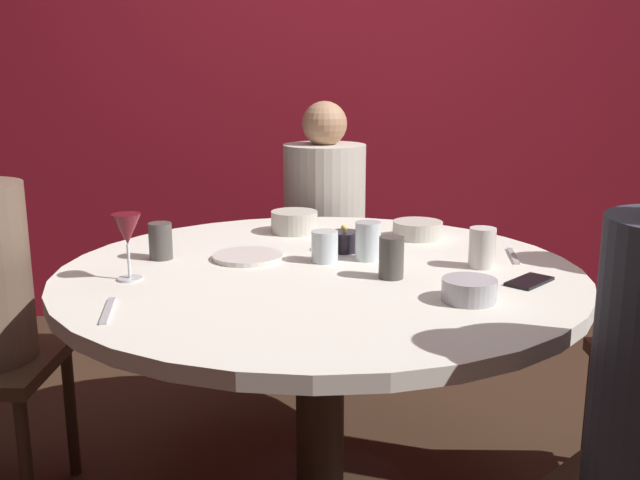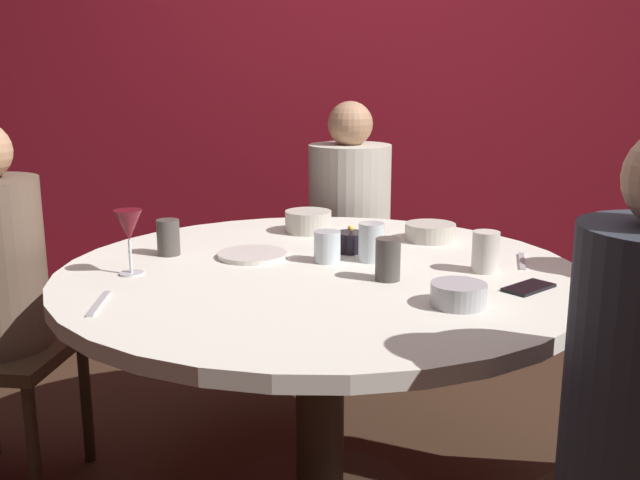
# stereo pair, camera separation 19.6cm
# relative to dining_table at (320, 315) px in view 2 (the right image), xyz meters

# --- Properties ---
(back_wall) EXTENTS (6.00, 0.10, 2.60)m
(back_wall) POSITION_rel_dining_table_xyz_m (0.00, 1.75, 0.69)
(back_wall) COLOR maroon
(back_wall) RESTS_ON ground
(dining_table) EXTENTS (1.44, 1.44, 0.74)m
(dining_table) POSITION_rel_dining_table_xyz_m (0.00, 0.00, 0.00)
(dining_table) COLOR silver
(dining_table) RESTS_ON ground
(seated_diner_back) EXTENTS (0.40, 0.40, 1.16)m
(seated_diner_back) POSITION_rel_dining_table_xyz_m (0.00, 1.01, 0.11)
(seated_diner_back) COLOR #3F2D1E
(seated_diner_back) RESTS_ON ground
(candle_holder) EXTENTS (0.09, 0.09, 0.08)m
(candle_holder) POSITION_rel_dining_table_xyz_m (0.07, 0.19, 0.17)
(candle_holder) COLOR black
(candle_holder) RESTS_ON dining_table
(wine_glass) EXTENTS (0.08, 0.08, 0.18)m
(wine_glass) POSITION_rel_dining_table_xyz_m (-0.49, -0.12, 0.27)
(wine_glass) COLOR silver
(wine_glass) RESTS_ON dining_table
(dinner_plate) EXTENTS (0.20, 0.20, 0.01)m
(dinner_plate) POSITION_rel_dining_table_xyz_m (-0.21, 0.10, 0.15)
(dinner_plate) COLOR silver
(dinner_plate) RESTS_ON dining_table
(cell_phone) EXTENTS (0.15, 0.15, 0.01)m
(cell_phone) POSITION_rel_dining_table_xyz_m (0.54, -0.13, 0.14)
(cell_phone) COLOR black
(cell_phone) RESTS_ON dining_table
(bowl_serving_large) EXTENTS (0.13, 0.13, 0.05)m
(bowl_serving_large) POSITION_rel_dining_table_xyz_m (0.36, -0.29, 0.17)
(bowl_serving_large) COLOR #B7B7BC
(bowl_serving_large) RESTS_ON dining_table
(bowl_salad_center) EXTENTS (0.16, 0.16, 0.05)m
(bowl_salad_center) POSITION_rel_dining_table_xyz_m (0.31, 0.38, 0.17)
(bowl_salad_center) COLOR beige
(bowl_salad_center) RESTS_ON dining_table
(bowl_small_white) EXTENTS (0.16, 0.16, 0.07)m
(bowl_small_white) POSITION_rel_dining_table_xyz_m (-0.09, 0.45, 0.17)
(bowl_small_white) COLOR beige
(bowl_small_white) RESTS_ON dining_table
(cup_near_candle) EXTENTS (0.07, 0.07, 0.11)m
(cup_near_candle) POSITION_rel_dining_table_xyz_m (0.19, -0.09, 0.19)
(cup_near_candle) COLOR #4C4742
(cup_near_candle) RESTS_ON dining_table
(cup_by_left_diner) EXTENTS (0.07, 0.07, 0.11)m
(cup_by_left_diner) POSITION_rel_dining_table_xyz_m (0.45, 0.02, 0.19)
(cup_by_left_diner) COLOR silver
(cup_by_left_diner) RESTS_ON dining_table
(cup_by_right_diner) EXTENTS (0.07, 0.07, 0.11)m
(cup_by_right_diner) POSITION_rel_dining_table_xyz_m (-0.46, 0.09, 0.19)
(cup_by_right_diner) COLOR #4C4742
(cup_by_right_diner) RESTS_ON dining_table
(cup_center_front) EXTENTS (0.07, 0.07, 0.11)m
(cup_center_front) POSITION_rel_dining_table_xyz_m (0.14, 0.09, 0.19)
(cup_center_front) COLOR silver
(cup_center_front) RESTS_ON dining_table
(cup_far_edge) EXTENTS (0.08, 0.08, 0.09)m
(cup_far_edge) POSITION_rel_dining_table_xyz_m (0.01, 0.07, 0.18)
(cup_far_edge) COLOR silver
(cup_far_edge) RESTS_ON dining_table
(fork_near_plate) EXTENTS (0.04, 0.18, 0.01)m
(fork_near_plate) POSITION_rel_dining_table_xyz_m (0.57, 0.13, 0.14)
(fork_near_plate) COLOR #B7B7BC
(fork_near_plate) RESTS_ON dining_table
(knife_near_plate) EXTENTS (0.05, 0.18, 0.01)m
(knife_near_plate) POSITION_rel_dining_table_xyz_m (-0.47, -0.38, 0.14)
(knife_near_plate) COLOR #B7B7BC
(knife_near_plate) RESTS_ON dining_table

